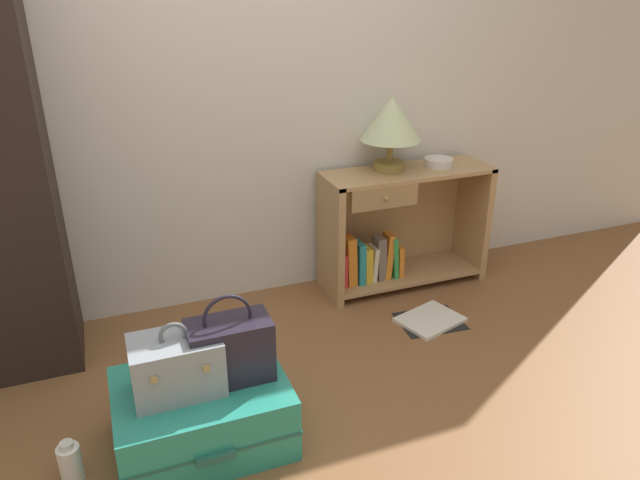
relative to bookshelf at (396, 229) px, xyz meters
The scene contains 10 objects.
ground_plane 1.60m from the bookshelf, 125.58° to the right, with size 9.00×9.00×0.00m, color brown.
back_wall 1.34m from the bookshelf, 165.79° to the left, with size 6.40×0.10×2.60m, color silver.
bookshelf is the anchor object (origin of this frame).
table_lamp 0.64m from the bookshelf, 159.85° to the left, with size 0.33×0.33×0.41m.
bowl 0.45m from the bookshelf, ahead, with size 0.16×0.16×0.05m, color silver.
suitcase_large 1.64m from the bookshelf, 144.68° to the right, with size 0.66×0.51×0.27m.
train_case 1.69m from the bookshelf, 146.04° to the right, with size 0.33×0.23×0.29m.
handbag 1.53m from the bookshelf, 141.98° to the right, with size 0.31×0.17×0.36m.
bottle 2.07m from the bookshelf, 152.10° to the right, with size 0.08×0.08×0.17m.
open_book_on_floor 0.59m from the bookshelf, 93.77° to the right, with size 0.38×0.33×0.02m.
Camera 1 is at (-0.65, -1.54, 1.68)m, focal length 33.26 mm.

